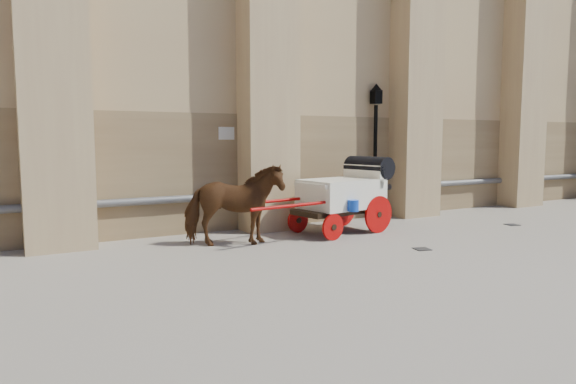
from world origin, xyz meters
TOP-DOWN VIEW (x-y plane):
  - ground at (0.00, 0.00)m, footprint 90.00×90.00m
  - horse at (-2.60, 2.13)m, footprint 2.34×1.58m
  - carriage at (0.57, 2.36)m, footprint 4.47×1.83m
  - street_lamp at (2.65, 3.80)m, footprint 0.37×0.37m
  - drain_grate_near at (0.77, -0.18)m, footprint 0.39×0.39m
  - drain_grate_far at (5.18, 0.95)m, footprint 0.39×0.39m

SIDE VIEW (x-z plane):
  - ground at x=0.00m, z-range 0.00..0.00m
  - drain_grate_near at x=0.77m, z-range 0.00..0.01m
  - drain_grate_far at x=5.18m, z-range 0.00..0.01m
  - horse at x=-2.60m, z-range 0.00..1.81m
  - carriage at x=0.57m, z-range 0.07..1.98m
  - street_lamp at x=2.65m, z-range 0.14..4.11m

